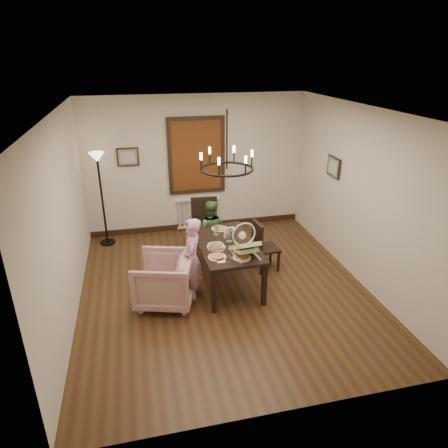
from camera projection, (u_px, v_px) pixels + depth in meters
name	position (u px, v px, depth m)	size (l,w,h in m)	color
room_shell	(219.00, 200.00, 6.25)	(4.51, 5.00, 2.81)	#4B3319
dining_table	(227.00, 248.00, 6.36)	(0.93, 1.61, 0.74)	black
chair_far	(206.00, 228.00, 7.33)	(0.48, 0.48, 1.09)	black
chair_right	(267.00, 245.00, 6.90)	(0.40, 0.40, 0.90)	black
armchair	(164.00, 280.00, 5.98)	(0.83, 0.85, 0.78)	#C8999D
elderly_woman	(192.00, 265.00, 6.08)	(0.39, 0.26, 1.08)	#DB9BBD
seated_man	(210.00, 236.00, 7.18)	(0.47, 0.36, 0.96)	#41693E
baby_bouncer	(245.00, 245.00, 5.88)	(0.39, 0.54, 0.35)	beige
salad_bowl	(216.00, 246.00, 6.14)	(0.29, 0.29, 0.07)	white
pizza_platter	(216.00, 247.00, 6.16)	(0.29, 0.29, 0.04)	tan
drinking_glass	(229.00, 239.00, 6.31)	(0.07, 0.07, 0.14)	silver
window_blinds	(197.00, 156.00, 8.04)	(1.00, 0.03, 1.40)	brown
radiator	(198.00, 213.00, 8.56)	(0.92, 0.12, 0.62)	silver
picture_back	(128.00, 157.00, 7.76)	(0.42, 0.03, 0.36)	black
picture_right	(334.00, 167.00, 7.09)	(0.42, 0.03, 0.36)	black
floor_lamp	(102.00, 201.00, 7.65)	(0.30, 0.30, 1.80)	black
chandelier	(227.00, 169.00, 5.85)	(0.80, 0.80, 0.04)	black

